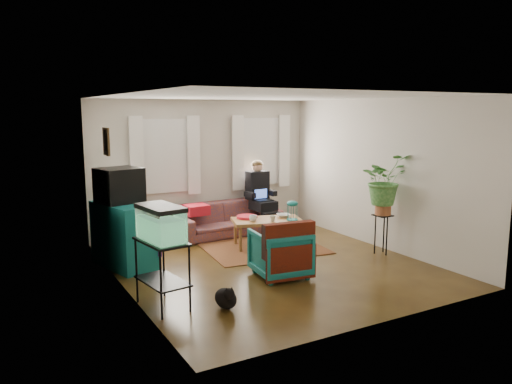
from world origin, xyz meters
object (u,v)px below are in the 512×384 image
sofa (226,213)px  plant_stand (382,234)px  aquarium_stand (162,274)px  dresser (124,235)px  armchair (280,251)px  coffee_table (267,233)px  side_table (125,226)px

sofa → plant_stand: size_ratio=3.20×
aquarium_stand → dresser: bearing=81.2°
armchair → coffee_table: (0.64, 1.47, -0.13)m
aquarium_stand → side_table: bearing=75.1°
side_table → dresser: bearing=-105.5°
side_table → armchair: armchair is taller
armchair → plant_stand: size_ratio=1.14×
sofa → dresser: (-2.24, -1.03, 0.08)m
armchair → plant_stand: 2.11m
sofa → side_table: size_ratio=3.09×
sofa → side_table: (-1.90, 0.20, -0.07)m
coffee_table → plant_stand: bearing=-25.2°
side_table → armchair: (1.52, -2.80, 0.03)m
side_table → armchair: 3.18m
dresser → plant_stand: (3.97, -1.43, -0.16)m
plant_stand → side_table: bearing=143.8°
sofa → aquarium_stand: sofa is taller
dresser → armchair: bearing=-55.3°
side_table → armchair: bearing=-61.5°
aquarium_stand → armchair: aquarium_stand is taller
aquarium_stand → plant_stand: aquarium_stand is taller
coffee_table → plant_stand: (1.46, -1.33, 0.09)m
side_table → dresser: (-0.34, -1.23, 0.15)m
dresser → armchair: size_ratio=1.45×
aquarium_stand → plant_stand: 4.00m
dresser → coffee_table: 2.52m
side_table → aquarium_stand: size_ratio=0.83×
dresser → side_table: bearing=59.4°
coffee_table → plant_stand: size_ratio=1.79×
sofa → dresser: 2.47m
side_table → aquarium_stand: aquarium_stand is taller
dresser → aquarium_stand: bearing=-105.4°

